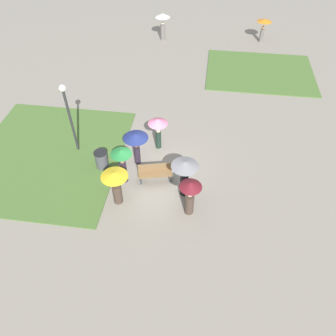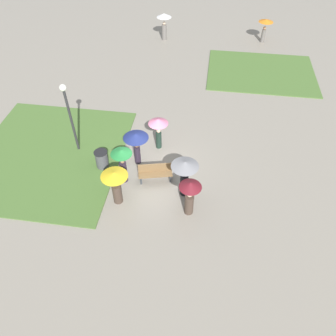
{
  "view_description": "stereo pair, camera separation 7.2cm",
  "coord_description": "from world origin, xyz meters",
  "px_view_note": "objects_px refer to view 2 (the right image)",
  "views": [
    {
      "loc": [
        2.43,
        -10.99,
        11.29
      ],
      "look_at": [
        1.06,
        -0.95,
        1.0
      ],
      "focal_mm": 35.0,
      "sensor_mm": 36.0,
      "label": 1
    },
    {
      "loc": [
        2.5,
        -10.98,
        11.29
      ],
      "look_at": [
        1.06,
        -0.95,
        1.0
      ],
      "focal_mm": 35.0,
      "sensor_mm": 36.0,
      "label": 2
    }
  ],
  "objects_px": {
    "lamp_post": "(69,109)",
    "crowd_person_maroon": "(190,193)",
    "crowd_person_navy": "(136,140)",
    "park_bench": "(155,173)",
    "trash_bin": "(102,160)",
    "crowd_person_green": "(122,160)",
    "crowd_person_grey": "(185,171)",
    "crowd_person_pink": "(158,126)",
    "lone_walker_far_path": "(164,21)",
    "crowd_person_yellow": "(115,182)",
    "lone_walker_mid_plaza": "(265,25)"
  },
  "relations": [
    {
      "from": "lamp_post",
      "to": "crowd_person_yellow",
      "type": "relative_size",
      "value": 2.1
    },
    {
      "from": "lone_walker_far_path",
      "to": "lone_walker_mid_plaza",
      "type": "relative_size",
      "value": 1.15
    },
    {
      "from": "crowd_person_pink",
      "to": "crowd_person_maroon",
      "type": "bearing_deg",
      "value": 76.73
    },
    {
      "from": "crowd_person_pink",
      "to": "crowd_person_green",
      "type": "bearing_deg",
      "value": 25.43
    },
    {
      "from": "park_bench",
      "to": "lone_walker_far_path",
      "type": "height_order",
      "value": "lone_walker_far_path"
    },
    {
      "from": "crowd_person_yellow",
      "to": "crowd_person_green",
      "type": "bearing_deg",
      "value": 72.56
    },
    {
      "from": "lamp_post",
      "to": "crowd_person_yellow",
      "type": "distance_m",
      "value": 4.32
    },
    {
      "from": "crowd_person_green",
      "to": "crowd_person_maroon",
      "type": "bearing_deg",
      "value": 85.07
    },
    {
      "from": "park_bench",
      "to": "crowd_person_yellow",
      "type": "relative_size",
      "value": 0.89
    },
    {
      "from": "crowd_person_maroon",
      "to": "crowd_person_grey",
      "type": "height_order",
      "value": "crowd_person_grey"
    },
    {
      "from": "lone_walker_mid_plaza",
      "to": "lamp_post",
      "type": "bearing_deg",
      "value": 18.8
    },
    {
      "from": "lamp_post",
      "to": "crowd_person_grey",
      "type": "distance_m",
      "value": 6.12
    },
    {
      "from": "crowd_person_maroon",
      "to": "crowd_person_pink",
      "type": "xyz_separation_m",
      "value": [
        -1.92,
        3.93,
        0.11
      ]
    },
    {
      "from": "park_bench",
      "to": "lone_walker_mid_plaza",
      "type": "height_order",
      "value": "lone_walker_mid_plaza"
    },
    {
      "from": "crowd_person_yellow",
      "to": "crowd_person_grey",
      "type": "bearing_deg",
      "value": -0.79
    },
    {
      "from": "lamp_post",
      "to": "crowd_person_pink",
      "type": "bearing_deg",
      "value": 10.85
    },
    {
      "from": "crowd_person_pink",
      "to": "lamp_post",
      "type": "bearing_deg",
      "value": -28.48
    },
    {
      "from": "park_bench",
      "to": "crowd_person_yellow",
      "type": "xyz_separation_m",
      "value": [
        -1.4,
        -1.5,
        0.78
      ]
    },
    {
      "from": "crowd_person_green",
      "to": "park_bench",
      "type": "bearing_deg",
      "value": 119.72
    },
    {
      "from": "crowd_person_grey",
      "to": "crowd_person_navy",
      "type": "bearing_deg",
      "value": -9.46
    },
    {
      "from": "crowd_person_grey",
      "to": "park_bench",
      "type": "bearing_deg",
      "value": 0.07
    },
    {
      "from": "crowd_person_navy",
      "to": "crowd_person_pink",
      "type": "distance_m",
      "value": 1.5
    },
    {
      "from": "trash_bin",
      "to": "crowd_person_pink",
      "type": "bearing_deg",
      "value": 36.55
    },
    {
      "from": "lamp_post",
      "to": "crowd_person_maroon",
      "type": "distance_m",
      "value": 6.86
    },
    {
      "from": "crowd_person_green",
      "to": "crowd_person_grey",
      "type": "height_order",
      "value": "crowd_person_grey"
    },
    {
      "from": "crowd_person_yellow",
      "to": "lone_walker_mid_plaza",
      "type": "height_order",
      "value": "crowd_person_yellow"
    },
    {
      "from": "lone_walker_mid_plaza",
      "to": "crowd_person_grey",
      "type": "bearing_deg",
      "value": 39.14
    },
    {
      "from": "crowd_person_navy",
      "to": "crowd_person_maroon",
      "type": "bearing_deg",
      "value": -5.42
    },
    {
      "from": "crowd_person_grey",
      "to": "crowd_person_pink",
      "type": "height_order",
      "value": "crowd_person_grey"
    },
    {
      "from": "crowd_person_green",
      "to": "crowd_person_pink",
      "type": "distance_m",
      "value": 2.8
    },
    {
      "from": "trash_bin",
      "to": "park_bench",
      "type": "bearing_deg",
      "value": -9.83
    },
    {
      "from": "crowd_person_green",
      "to": "crowd_person_maroon",
      "type": "relative_size",
      "value": 1.01
    },
    {
      "from": "lamp_post",
      "to": "crowd_person_navy",
      "type": "bearing_deg",
      "value": -8.41
    },
    {
      "from": "lamp_post",
      "to": "crowd_person_navy",
      "type": "relative_size",
      "value": 2.11
    },
    {
      "from": "park_bench",
      "to": "trash_bin",
      "type": "xyz_separation_m",
      "value": [
        -2.66,
        0.46,
        0.02
      ]
    },
    {
      "from": "park_bench",
      "to": "trash_bin",
      "type": "bearing_deg",
      "value": 156.61
    },
    {
      "from": "lamp_post",
      "to": "crowd_person_pink",
      "type": "distance_m",
      "value": 4.26
    },
    {
      "from": "park_bench",
      "to": "trash_bin",
      "type": "relative_size",
      "value": 1.66
    },
    {
      "from": "crowd_person_navy",
      "to": "lone_walker_far_path",
      "type": "distance_m",
      "value": 13.93
    },
    {
      "from": "crowd_person_navy",
      "to": "crowd_person_grey",
      "type": "relative_size",
      "value": 0.91
    },
    {
      "from": "trash_bin",
      "to": "crowd_person_grey",
      "type": "xyz_separation_m",
      "value": [
        4.05,
        -1.11,
        0.97
      ]
    },
    {
      "from": "park_bench",
      "to": "crowd_person_grey",
      "type": "distance_m",
      "value": 1.83
    },
    {
      "from": "crowd_person_pink",
      "to": "lone_walker_far_path",
      "type": "xyz_separation_m",
      "value": [
        -1.63,
        12.66,
        0.07
      ]
    },
    {
      "from": "crowd_person_green",
      "to": "lamp_post",
      "type": "bearing_deg",
      "value": -102.57
    },
    {
      "from": "crowd_person_maroon",
      "to": "crowd_person_yellow",
      "type": "height_order",
      "value": "crowd_person_maroon"
    },
    {
      "from": "park_bench",
      "to": "crowd_person_green",
      "type": "distance_m",
      "value": 1.68
    },
    {
      "from": "park_bench",
      "to": "lone_walker_mid_plaza",
      "type": "xyz_separation_m",
      "value": [
        5.78,
        15.56,
        0.85
      ]
    },
    {
      "from": "park_bench",
      "to": "crowd_person_grey",
      "type": "height_order",
      "value": "crowd_person_grey"
    },
    {
      "from": "park_bench",
      "to": "lamp_post",
      "type": "relative_size",
      "value": 0.42
    },
    {
      "from": "lamp_post",
      "to": "crowd_person_green",
      "type": "bearing_deg",
      "value": -31.82
    }
  ]
}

